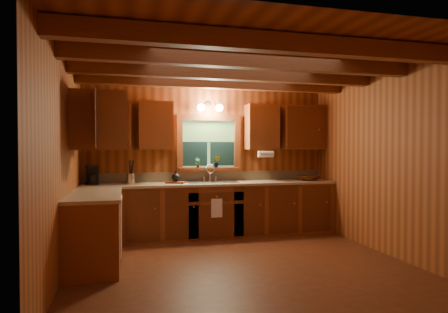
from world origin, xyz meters
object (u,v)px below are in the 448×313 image
sink (212,185)px  cutting_board (176,182)px  coffee_maker (92,175)px  wicker_basket (309,178)px

sink → cutting_board: sink is taller
coffee_maker → cutting_board: coffee_maker is taller
sink → coffee_maker: same height
sink → cutting_board: 0.61m
coffee_maker → cutting_board: size_ratio=1.01×
cutting_board → wicker_basket: bearing=17.6°
sink → wicker_basket: sink is taller
sink → cutting_board: (-0.61, -0.00, 0.06)m
cutting_board → wicker_basket: size_ratio=0.81×
wicker_basket → sink: bearing=177.9°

